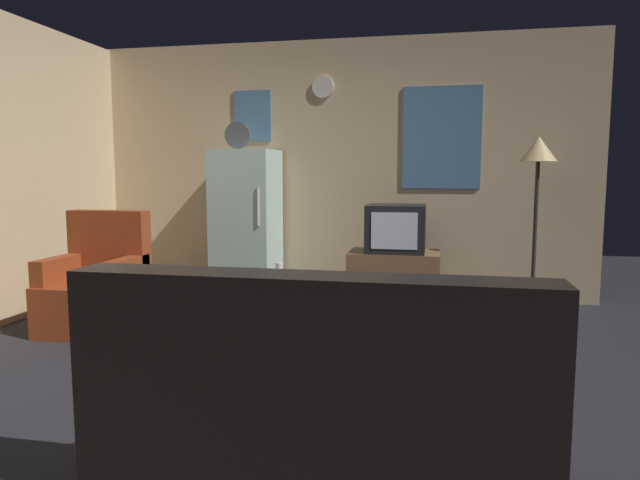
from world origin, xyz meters
The scene contains 14 objects.
ground_plane centered at (0.00, 0.00, 0.00)m, with size 12.00×12.00×0.00m, color #232328.
wall_with_art centered at (0.01, 2.45, 1.31)m, with size 5.20×0.12×2.61m.
fridge centered at (-0.85, 2.05, 0.75)m, with size 0.60×0.62×1.77m.
tv_stand centered at (0.66, 1.90, 0.27)m, with size 0.84×0.53×0.54m.
crt_tv centered at (0.67, 1.90, 0.76)m, with size 0.54×0.51×0.44m.
standing_lamp centered at (1.90, 1.91, 1.36)m, with size 0.32×0.32×1.59m.
coffee_table centered at (-0.16, 0.33, 0.24)m, with size 0.72×0.72×0.47m.
wine_glass centered at (-0.07, 0.50, 0.55)m, with size 0.05×0.05×0.15m, color silver.
mug_ceramic_white centered at (-0.06, 0.32, 0.52)m, with size 0.08×0.08×0.09m, color silver.
mug_ceramic_tan centered at (-0.17, 0.47, 0.52)m, with size 0.08×0.08×0.09m, color tan.
remote_control centered at (-0.05, 0.46, 0.49)m, with size 0.15×0.04×0.02m, color black.
armchair centered at (-1.65, 0.67, 0.34)m, with size 0.68×0.68×0.96m.
couch centered at (0.60, -1.32, 0.31)m, with size 1.70×0.80×0.92m.
book_stack centered at (1.37, 1.75, 0.06)m, with size 0.22×0.17×0.12m.
Camera 1 is at (1.02, -3.41, 1.26)m, focal length 31.91 mm.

